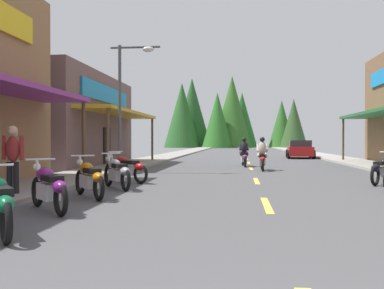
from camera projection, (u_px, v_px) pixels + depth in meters
The scene contains 17 objects.
ground at pixel (247, 159), 33.69m from camera, with size 10.72×95.76×0.10m, color #4C4C4F.
sidewalk_left at pixel (162, 157), 34.40m from camera, with size 2.53×95.76×0.12m, color gray.
sidewalk_right at pixel (335, 158), 32.99m from camera, with size 2.53×95.76×0.12m, color #9E9991.
centerline_dashes at pixel (246, 156), 37.98m from camera, with size 0.16×71.13×0.01m.
storefront_left_far at pixel (47, 120), 24.54m from camera, with size 8.71×11.35×5.04m.
streetlamp_left at pixel (128, 88), 19.01m from camera, with size 2.18×0.30×5.54m.
motorcycle_parked_right_4 at pixel (383, 169), 14.09m from camera, with size 1.35×1.78×1.04m.
motorcycle_parked_left_1 at pixel (49, 187), 8.69m from camera, with size 1.49×1.67×1.04m.
motorcycle_parked_left_2 at pixel (89, 178), 10.78m from camera, with size 1.36×1.78×1.04m.
motorcycle_parked_left_3 at pixel (117, 172), 12.76m from camera, with size 1.31×1.81×1.04m.
motorcycle_parked_left_4 at pixel (126, 168), 14.67m from camera, with size 1.82×1.30×1.04m.
rider_cruising_lead at pixel (262, 156), 20.46m from camera, with size 0.60×2.14×1.57m.
rider_cruising_trailing at pixel (244, 154), 23.50m from camera, with size 0.60×2.14×1.57m.
pedestrian_browsing at pixel (13, 156), 10.69m from camera, with size 0.57×0.30×1.77m.
pedestrian_strolling at pixel (13, 155), 12.17m from camera, with size 0.45×0.43×1.72m.
parked_car_curbside at pixel (300, 149), 34.32m from camera, with size 2.30×4.41×1.40m.
treeline_backdrop at pixel (221, 116), 82.85m from camera, with size 26.11×12.02×13.56m.
Camera 1 is at (-0.61, -1.06, 1.42)m, focal length 41.08 mm.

